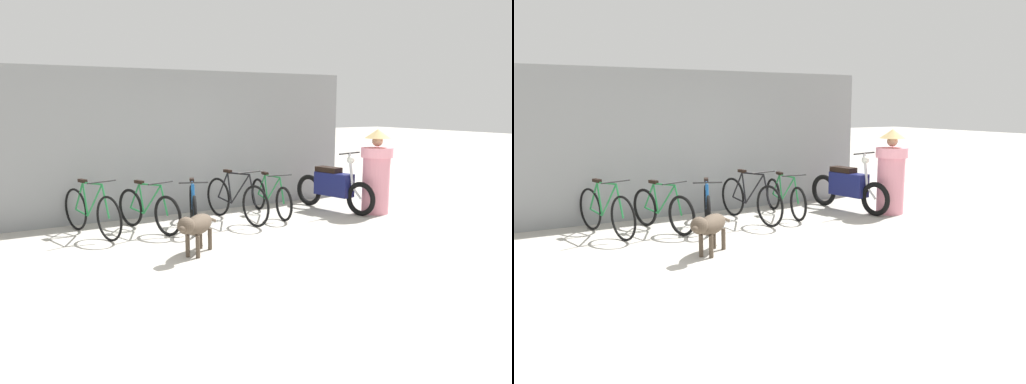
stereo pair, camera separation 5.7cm
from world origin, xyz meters
The scene contains 10 objects.
ground_plane centered at (0.00, 0.00, 0.00)m, with size 60.00×60.00×0.00m, color #ADA89E.
shop_wall_back centered at (0.00, 3.22, 1.31)m, with size 7.52×0.20×2.62m.
bicycle_0 centered at (-1.59, 2.29, 0.37)m, with size 0.61×1.61×0.89m.
bicycle_1 centered at (-0.75, 2.13, 0.34)m, with size 0.63×1.51×0.83m.
bicycle_2 centered at (-0.01, 2.06, 0.33)m, with size 0.64×1.57×0.81m.
bicycle_3 centered at (0.79, 2.06, 0.38)m, with size 0.46×1.77×0.91m.
bicycle_4 centered at (1.56, 2.19, 0.33)m, with size 0.46×1.68×0.80m.
motorcycle centered at (2.83, 1.95, 0.46)m, with size 0.60×1.88×1.14m.
stray_dog centered at (-0.58, 0.55, 0.40)m, with size 0.89×0.85×0.59m.
person_in_robes centered at (3.36, 1.38, 0.79)m, with size 0.60×0.60×1.56m.
Camera 1 is at (-3.07, -5.50, 1.99)m, focal length 35.00 mm.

